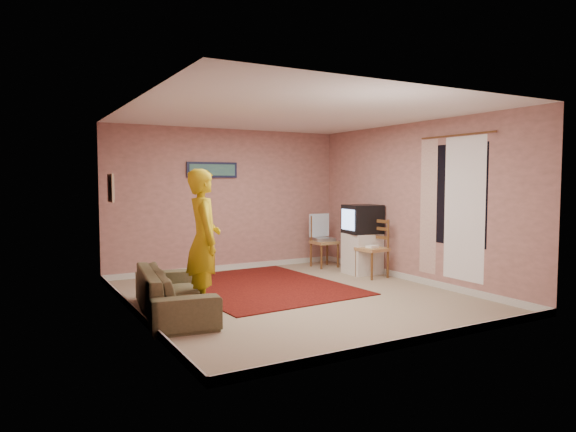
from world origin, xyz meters
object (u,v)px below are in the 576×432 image
chair_a (324,236)px  sofa (174,292)px  person (204,240)px  crt_tv (362,219)px  chair_b (372,242)px  tv_cabinet (362,253)px

chair_a → sofa: 4.09m
chair_a → person: size_ratio=0.29×
crt_tv → chair_a: 1.01m
crt_tv → chair_b: crt_tv is taller
tv_cabinet → crt_tv: (-0.01, 0.00, 0.61)m
sofa → person: size_ratio=1.07×
sofa → crt_tv: bearing=-65.9°
tv_cabinet → crt_tv: 0.61m
crt_tv → sofa: bearing=-158.2°
sofa → chair_a: bearing=-52.6°
tv_cabinet → chair_b: 0.45m
tv_cabinet → sofa: size_ratio=0.37×
chair_a → chair_b: (0.14, -1.28, 0.01)m
chair_a → tv_cabinet: bearing=-78.7°
chair_a → crt_tv: bearing=-79.1°
crt_tv → chair_a: size_ratio=1.20×
tv_cabinet → chair_a: (-0.20, 0.91, 0.24)m
tv_cabinet → person: 3.56m
sofa → tv_cabinet: bearing=-65.9°
chair_a → chair_b: 1.29m
chair_a → person: (-3.15, -2.00, 0.31)m
tv_cabinet → person: person is taller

